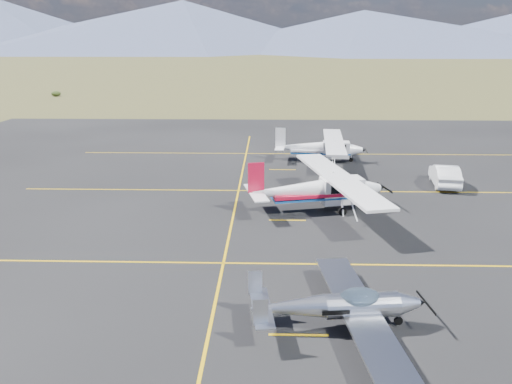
% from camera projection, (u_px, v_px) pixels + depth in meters
% --- Properties ---
extents(ground, '(1600.00, 1600.00, 0.00)m').
position_uv_depth(ground, '(369.00, 287.00, 19.86)').
color(ground, '#383D1C').
rests_on(ground, ground).
extents(apron, '(72.00, 72.00, 0.02)m').
position_uv_depth(apron, '(344.00, 224.00, 26.55)').
color(apron, black).
rests_on(apron, ground).
extents(aircraft_low_wing, '(5.86, 8.13, 1.76)m').
position_uv_depth(aircraft_low_wing, '(342.00, 306.00, 16.77)').
color(aircraft_low_wing, silver).
rests_on(aircraft_low_wing, apron).
extents(aircraft_cessna, '(7.56, 11.80, 2.98)m').
position_uv_depth(aircraft_cessna, '(318.00, 188.00, 28.32)').
color(aircraft_cessna, white).
rests_on(aircraft_cessna, apron).
extents(aircraft_plain, '(6.31, 10.50, 2.65)m').
position_uv_depth(aircraft_plain, '(320.00, 147.00, 39.86)').
color(aircraft_plain, white).
rests_on(aircraft_plain, apron).
extents(sedan, '(2.14, 4.49, 1.42)m').
position_uv_depth(sedan, '(445.00, 175.00, 33.39)').
color(sedan, white).
rests_on(sedan, apron).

